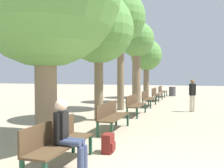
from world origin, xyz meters
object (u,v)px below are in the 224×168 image
bench_row_0 (57,140)px  bench_row_2 (135,103)px  bench_row_3 (148,97)px  tree_row_1 (99,29)px  bench_row_5 (162,91)px  backpack (108,143)px  bench_row_1 (111,114)px  tree_row_3 (137,42)px  tree_row_4 (146,56)px  tree_row_2 (121,19)px  bench_row_4 (156,93)px  person_seated (67,132)px  pedestrian_near (192,93)px  trash_bin (172,91)px

bench_row_0 → bench_row_2: same height
bench_row_3 → tree_row_1: (-1.05, -4.83, 2.99)m
bench_row_5 → backpack: size_ratio=4.33×
bench_row_1 → tree_row_1: bearing=122.7°
tree_row_3 → tree_row_4: size_ratio=1.15×
tree_row_1 → bench_row_2: bearing=56.8°
tree_row_3 → tree_row_2: bearing=-90.0°
bench_row_1 → bench_row_4: bearing=90.0°
tree_row_4 → tree_row_1: bearing=-90.0°
bench_row_5 → person_seated: bearing=-89.2°
bench_row_5 → tree_row_2: 9.28m
bench_row_5 → pedestrian_near: bearing=-73.2°
bench_row_4 → person_seated: person_seated is taller
person_seated → backpack: (0.39, 1.18, -0.48)m
backpack → bench_row_2: bearing=96.7°
backpack → trash_bin: trash_bin is taller
tree_row_3 → tree_row_4: bearing=90.0°
bench_row_0 → bench_row_5: same height
bench_row_0 → tree_row_1: (-1.05, 4.87, 2.99)m
bench_row_2 → backpack: 5.39m
bench_row_3 → bench_row_1: bearing=-90.0°
bench_row_4 → person_seated: size_ratio=1.42×
tree_row_1 → pedestrian_near: (3.43, 3.42, -2.62)m
bench_row_4 → tree_row_3: 3.77m
person_seated → tree_row_3: bearing=96.4°
bench_row_0 → trash_bin: bench_row_0 is taller
person_seated → bench_row_5: bearing=90.8°
bench_row_3 → trash_bin: size_ratio=2.37×
bench_row_3 → bench_row_4: bearing=90.0°
bench_row_1 → pedestrian_near: pedestrian_near is taller
pedestrian_near → bench_row_0: bearing=-106.0°
bench_row_4 → tree_row_1: size_ratio=0.38×
bench_row_2 → bench_row_3: 3.23m
tree_row_1 → trash_bin: size_ratio=6.28×
bench_row_0 → tree_row_4: bearing=94.0°
backpack → trash_bin: (0.10, 16.23, 0.18)m
bench_row_4 → backpack: bench_row_4 is taller
tree_row_3 → bench_row_2: bearing=-78.2°
bench_row_1 → backpack: (0.63, -2.12, -0.30)m
tree_row_3 → backpack: 11.12m
bench_row_4 → tree_row_1: (-1.05, -8.07, 2.99)m
bench_row_2 → tree_row_4: size_ratio=0.41×
backpack → tree_row_2: bearing=104.0°
bench_row_2 → bench_row_3: size_ratio=1.00×
bench_row_0 → bench_row_3: size_ratio=1.00×
bench_row_5 → pedestrian_near: pedestrian_near is taller
tree_row_4 → person_seated: (1.29, -14.98, -2.55)m
bench_row_4 → tree_row_3: bearing=-126.1°
bench_row_3 → backpack: size_ratio=4.33×
person_seated → trash_bin: size_ratio=1.67×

